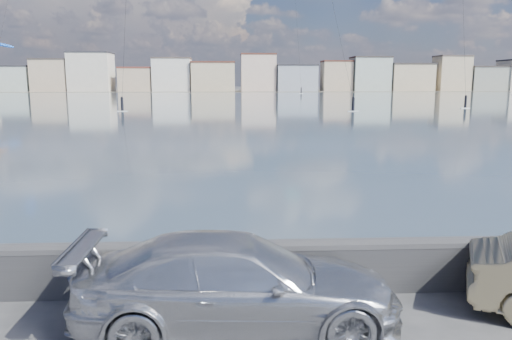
{
  "coord_description": "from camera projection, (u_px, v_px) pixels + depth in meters",
  "views": [
    {
      "loc": [
        0.48,
        -6.43,
        4.08
      ],
      "look_at": [
        1.0,
        4.0,
        2.2
      ],
      "focal_mm": 35.0,
      "sensor_mm": 36.0,
      "label": 1
    }
  ],
  "objects": [
    {
      "name": "kitesurfer_14",
      "position": [
        0.0,
        45.0,
        137.1
      ],
      "size": [
        8.67,
        13.81,
        15.18
      ],
      "color": "blue",
      "rests_on": "ground"
    },
    {
      "name": "far_buildings",
      "position": [
        233.0,
        75.0,
        188.85
      ],
      "size": [
        240.79,
        13.26,
        14.6
      ],
      "color": "silver",
      "rests_on": "ground"
    },
    {
      "name": "far_shore_strip",
      "position": [
        230.0,
        91.0,
        203.61
      ],
      "size": [
        500.0,
        60.0,
        0.0
      ],
      "primitive_type": "cube",
      "color": "#4C473D",
      "rests_on": "ground"
    },
    {
      "name": "bay_water",
      "position": [
        228.0,
        102.0,
        96.96
      ],
      "size": [
        500.0,
        177.0,
        0.0
      ],
      "primitive_type": "cube",
      "color": "#33454E",
      "rests_on": "ground"
    },
    {
      "name": "car_silver",
      "position": [
        238.0,
        283.0,
        8.22
      ],
      "size": [
        5.37,
        2.21,
        1.56
      ],
      "primitive_type": "imported",
      "rotation": [
        0.0,
        0.0,
        1.56
      ],
      "color": "silver",
      "rests_on": "ground"
    },
    {
      "name": "seawall",
      "position": [
        207.0,
        265.0,
        9.57
      ],
      "size": [
        400.0,
        0.36,
        1.08
      ],
      "color": "#28282B",
      "rests_on": "ground"
    }
  ]
}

